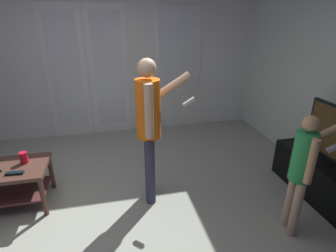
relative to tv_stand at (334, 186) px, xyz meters
name	(u,v)px	position (x,y,z in m)	size (l,w,h in m)	color
ground_plane	(93,227)	(-2.56, 0.22, -0.24)	(5.80, 4.85, 0.02)	#949A8D
wall_back_with_doors	(91,53)	(-2.52, 2.61, 1.14)	(5.80, 0.09, 2.82)	silver
tv_stand	(334,186)	(0.00, 0.00, 0.00)	(0.47, 1.51, 0.45)	black
person_adult	(150,121)	(-1.91, 0.55, 0.72)	(0.66, 0.42, 1.57)	#34334F
person_child	(303,166)	(-0.69, -0.24, 0.49)	(0.53, 0.32, 1.19)	tan
cup_near_edge	(24,158)	(-3.24, 0.82, 0.30)	(0.08, 0.08, 0.12)	red
dvd_remote_slim	(15,173)	(-3.28, 0.60, 0.25)	(0.17, 0.05, 0.02)	black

